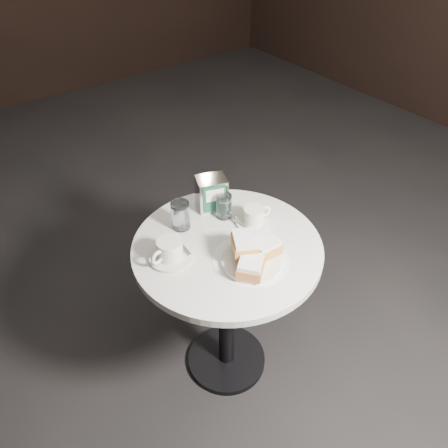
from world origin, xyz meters
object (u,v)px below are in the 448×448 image
cafe_table (227,282)px  napkin_dispenser (212,193)px  coffee_cup_left (170,251)px  water_glass_right (224,206)px  coffee_cup_right (254,217)px  beignet_plate (253,255)px  water_glass_left (181,216)px

cafe_table → napkin_dispenser: (0.09, 0.22, 0.27)m
coffee_cup_left → water_glass_right: 0.31m
cafe_table → coffee_cup_right: size_ratio=4.79×
beignet_plate → coffee_cup_right: (0.14, 0.17, -0.01)m
coffee_cup_left → coffee_cup_right: bearing=-16.6°
napkin_dispenser → coffee_cup_left: bearing=-132.0°
cafe_table → water_glass_left: (-0.08, 0.19, 0.25)m
coffee_cup_left → water_glass_left: 0.18m
cafe_table → coffee_cup_left: bearing=163.0°
beignet_plate → water_glass_left: size_ratio=2.41×
coffee_cup_left → water_glass_right: size_ratio=1.86×
coffee_cup_right → water_glass_left: bearing=156.5°
napkin_dispenser → cafe_table: bearing=-92.1°
water_glass_right → cafe_table: bearing=-122.4°
coffee_cup_left → beignet_plate: bearing=-53.8°
napkin_dispenser → coffee_cup_right: bearing=-49.6°
beignet_plate → coffee_cup_left: (-0.22, 0.19, -0.00)m
napkin_dispenser → water_glass_right: bearing=-68.4°
coffee_cup_right → water_glass_left: water_glass_left is taller
beignet_plate → coffee_cup_right: bearing=49.2°
cafe_table → water_glass_right: 0.30m
water_glass_left → water_glass_right: bearing=-14.5°
cafe_table → coffee_cup_left: (-0.20, 0.06, 0.23)m
coffee_cup_left → cafe_table: bearing=-29.8°
water_glass_left → water_glass_right: water_glass_left is taller
cafe_table → water_glass_left: size_ratio=6.59×
beignet_plate → coffee_cup_left: 0.29m
beignet_plate → coffee_cup_right: size_ratio=1.75×
coffee_cup_left → water_glass_right: (0.29, 0.08, 0.01)m
beignet_plate → water_glass_right: beignet_plate is taller
coffee_cup_right → napkin_dispenser: size_ratio=1.12×
water_glass_left → water_glass_right: 0.18m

